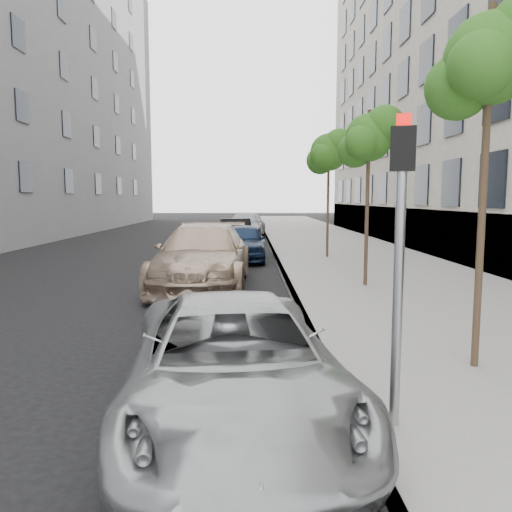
{
  "coord_description": "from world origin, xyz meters",
  "views": [
    {
      "loc": [
        0.06,
        -5.15,
        2.45
      ],
      "look_at": [
        0.19,
        3.04,
        1.5
      ],
      "focal_mm": 35.0,
      "sensor_mm": 36.0,
      "label": 1
    }
  ],
  "objects_px": {
    "tree_far": "(329,152)",
    "signal_pole": "(400,235)",
    "tree_mid": "(370,138)",
    "sedan_black": "(235,233)",
    "tree_near": "(492,60)",
    "sedan_blue": "(244,242)",
    "sedan_rear": "(246,225)",
    "minivan": "(233,364)",
    "suv": "(203,256)"
  },
  "relations": [
    {
      "from": "tree_far",
      "to": "signal_pole",
      "type": "relative_size",
      "value": 1.6
    },
    {
      "from": "tree_mid",
      "to": "tree_far",
      "type": "relative_size",
      "value": 0.94
    },
    {
      "from": "signal_pole",
      "to": "sedan_black",
      "type": "distance_m",
      "value": 20.32
    },
    {
      "from": "tree_near",
      "to": "sedan_blue",
      "type": "xyz_separation_m",
      "value": [
        -3.34,
        12.97,
        -3.5
      ]
    },
    {
      "from": "signal_pole",
      "to": "sedan_rear",
      "type": "bearing_deg",
      "value": 109.42
    },
    {
      "from": "tree_far",
      "to": "minivan",
      "type": "bearing_deg",
      "value": -102.96
    },
    {
      "from": "tree_far",
      "to": "sedan_rear",
      "type": "relative_size",
      "value": 0.93
    },
    {
      "from": "tree_near",
      "to": "minivan",
      "type": "bearing_deg",
      "value": -156.42
    },
    {
      "from": "tree_mid",
      "to": "signal_pole",
      "type": "xyz_separation_m",
      "value": [
        -1.67,
        -8.28,
        -1.93
      ]
    },
    {
      "from": "tree_near",
      "to": "sedan_rear",
      "type": "bearing_deg",
      "value": 97.76
    },
    {
      "from": "tree_far",
      "to": "minivan",
      "type": "height_order",
      "value": "tree_far"
    },
    {
      "from": "signal_pole",
      "to": "sedan_rear",
      "type": "distance_m",
      "value": 26.28
    },
    {
      "from": "tree_mid",
      "to": "signal_pole",
      "type": "height_order",
      "value": "tree_mid"
    },
    {
      "from": "tree_near",
      "to": "signal_pole",
      "type": "xyz_separation_m",
      "value": [
        -1.67,
        -1.78,
        -2.14
      ]
    },
    {
      "from": "tree_mid",
      "to": "tree_near",
      "type": "bearing_deg",
      "value": -90.0
    },
    {
      "from": "tree_far",
      "to": "sedan_rear",
      "type": "height_order",
      "value": "tree_far"
    },
    {
      "from": "sedan_blue",
      "to": "sedan_black",
      "type": "distance_m",
      "value": 5.42
    },
    {
      "from": "tree_mid",
      "to": "suv",
      "type": "xyz_separation_m",
      "value": [
        -4.41,
        0.52,
        -3.15
      ]
    },
    {
      "from": "tree_near",
      "to": "sedan_black",
      "type": "height_order",
      "value": "tree_near"
    },
    {
      "from": "signal_pole",
      "to": "minivan",
      "type": "distance_m",
      "value": 2.2
    },
    {
      "from": "sedan_blue",
      "to": "sedan_rear",
      "type": "bearing_deg",
      "value": 91.68
    },
    {
      "from": "signal_pole",
      "to": "suv",
      "type": "height_order",
      "value": "signal_pole"
    },
    {
      "from": "suv",
      "to": "sedan_blue",
      "type": "bearing_deg",
      "value": 81.91
    },
    {
      "from": "sedan_rear",
      "to": "tree_mid",
      "type": "bearing_deg",
      "value": -72.52
    },
    {
      "from": "tree_mid",
      "to": "suv",
      "type": "bearing_deg",
      "value": 173.23
    },
    {
      "from": "tree_mid",
      "to": "signal_pole",
      "type": "distance_m",
      "value": 8.67
    },
    {
      "from": "signal_pole",
      "to": "suv",
      "type": "relative_size",
      "value": 0.52
    },
    {
      "from": "tree_mid",
      "to": "sedan_rear",
      "type": "relative_size",
      "value": 0.87
    },
    {
      "from": "tree_far",
      "to": "suv",
      "type": "bearing_deg",
      "value": -126.45
    },
    {
      "from": "signal_pole",
      "to": "sedan_black",
      "type": "relative_size",
      "value": 0.72
    },
    {
      "from": "signal_pole",
      "to": "minivan",
      "type": "height_order",
      "value": "signal_pole"
    },
    {
      "from": "tree_far",
      "to": "sedan_black",
      "type": "xyz_separation_m",
      "value": [
        -3.81,
        5.37,
        -3.52
      ]
    },
    {
      "from": "tree_far",
      "to": "tree_mid",
      "type": "bearing_deg",
      "value": -90.0
    },
    {
      "from": "suv",
      "to": "sedan_blue",
      "type": "distance_m",
      "value": 6.04
    },
    {
      "from": "sedan_rear",
      "to": "tree_far",
      "type": "bearing_deg",
      "value": -66.79
    },
    {
      "from": "minivan",
      "to": "suv",
      "type": "distance_m",
      "value": 8.55
    },
    {
      "from": "tree_mid",
      "to": "minivan",
      "type": "height_order",
      "value": "tree_mid"
    },
    {
      "from": "sedan_blue",
      "to": "sedan_black",
      "type": "height_order",
      "value": "sedan_blue"
    },
    {
      "from": "tree_near",
      "to": "tree_far",
      "type": "distance_m",
      "value": 13.0
    },
    {
      "from": "tree_mid",
      "to": "sedan_rear",
      "type": "bearing_deg",
      "value": 100.52
    },
    {
      "from": "suv",
      "to": "sedan_black",
      "type": "bearing_deg",
      "value": 89.07
    },
    {
      "from": "sedan_black",
      "to": "suv",
      "type": "bearing_deg",
      "value": -96.58
    },
    {
      "from": "tree_far",
      "to": "minivan",
      "type": "distance_m",
      "value": 15.25
    },
    {
      "from": "tree_near",
      "to": "sedan_black",
      "type": "xyz_separation_m",
      "value": [
        -3.81,
        18.37,
        -3.51
      ]
    },
    {
      "from": "minivan",
      "to": "tree_near",
      "type": "bearing_deg",
      "value": 17.46
    },
    {
      "from": "minivan",
      "to": "sedan_rear",
      "type": "height_order",
      "value": "sedan_rear"
    },
    {
      "from": "tree_near",
      "to": "tree_mid",
      "type": "relative_size",
      "value": 1.04
    },
    {
      "from": "tree_near",
      "to": "tree_mid",
      "type": "height_order",
      "value": "tree_near"
    },
    {
      "from": "tree_near",
      "to": "tree_mid",
      "type": "distance_m",
      "value": 6.5
    },
    {
      "from": "tree_near",
      "to": "minivan",
      "type": "height_order",
      "value": "tree_near"
    }
  ]
}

